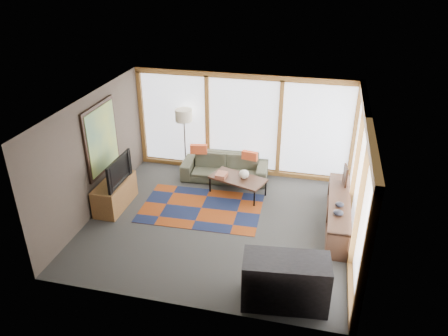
% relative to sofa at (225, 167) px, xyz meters
% --- Properties ---
extents(ground, '(5.50, 5.50, 0.00)m').
position_rel_sofa_xyz_m(ground, '(0.35, -1.95, -0.31)').
color(ground, '#2D2E2B').
rests_on(ground, ground).
extents(room_envelope, '(5.52, 5.02, 2.62)m').
position_rel_sofa_xyz_m(room_envelope, '(0.84, -1.39, 1.23)').
color(room_envelope, '#483E34').
rests_on(room_envelope, ground).
extents(rug, '(2.71, 1.80, 0.01)m').
position_rel_sofa_xyz_m(rug, '(-0.19, -1.51, -0.31)').
color(rug, maroon).
rests_on(rug, ground).
extents(sofa, '(2.18, 0.97, 0.62)m').
position_rel_sofa_xyz_m(sofa, '(0.00, 0.00, 0.00)').
color(sofa, '#3A3A2C').
rests_on(sofa, ground).
extents(pillow_left, '(0.44, 0.20, 0.23)m').
position_rel_sofa_xyz_m(pillow_left, '(-0.68, 0.01, 0.43)').
color(pillow_left, '#D24D25').
rests_on(pillow_left, sofa).
extents(pillow_right, '(0.40, 0.18, 0.21)m').
position_rel_sofa_xyz_m(pillow_right, '(0.63, -0.05, 0.42)').
color(pillow_right, '#D24D25').
rests_on(pillow_right, sofa).
extents(floor_lamp, '(0.43, 0.43, 1.70)m').
position_rel_sofa_xyz_m(floor_lamp, '(-1.08, 0.15, 0.54)').
color(floor_lamp, black).
rests_on(floor_lamp, ground).
extents(coffee_table, '(1.41, 1.01, 0.43)m').
position_rel_sofa_xyz_m(coffee_table, '(0.48, -0.68, -0.10)').
color(coffee_table, '#362416').
rests_on(coffee_table, ground).
extents(book_stack, '(0.26, 0.32, 0.10)m').
position_rel_sofa_xyz_m(book_stack, '(0.09, -0.73, 0.17)').
color(book_stack, brown).
rests_on(book_stack, coffee_table).
extents(vase, '(0.24, 0.24, 0.21)m').
position_rel_sofa_xyz_m(vase, '(0.61, -0.66, 0.22)').
color(vase, beige).
rests_on(vase, coffee_table).
extents(bookshelf, '(0.44, 2.44, 0.61)m').
position_rel_sofa_xyz_m(bookshelf, '(2.78, -1.49, -0.01)').
color(bookshelf, '#362416').
rests_on(bookshelf, ground).
extents(bowl_a, '(0.24, 0.24, 0.10)m').
position_rel_sofa_xyz_m(bowl_a, '(2.75, -2.05, 0.35)').
color(bowl_a, black).
rests_on(bowl_a, bookshelf).
extents(bowl_b, '(0.20, 0.20, 0.09)m').
position_rel_sofa_xyz_m(bowl_b, '(2.77, -1.73, 0.34)').
color(bowl_b, black).
rests_on(bowl_b, bookshelf).
extents(shelf_picture, '(0.09, 0.34, 0.44)m').
position_rel_sofa_xyz_m(shelf_picture, '(2.87, -0.77, 0.52)').
color(shelf_picture, black).
rests_on(shelf_picture, bookshelf).
extents(tv_console, '(0.52, 1.25, 0.62)m').
position_rel_sofa_xyz_m(tv_console, '(-2.09, -1.86, 0.00)').
color(tv_console, brown).
rests_on(tv_console, ground).
extents(television, '(0.15, 1.07, 0.61)m').
position_rel_sofa_xyz_m(television, '(-2.00, -1.89, 0.62)').
color(television, black).
rests_on(television, tv_console).
extents(bar_counter, '(1.45, 0.80, 0.88)m').
position_rel_sofa_xyz_m(bar_counter, '(1.95, -3.98, 0.13)').
color(bar_counter, black).
rests_on(bar_counter, ground).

